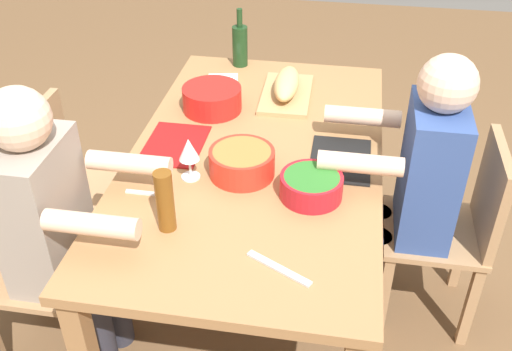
{
  "coord_description": "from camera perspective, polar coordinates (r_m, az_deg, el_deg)",
  "views": [
    {
      "loc": [
        -1.94,
        -0.33,
        2.02
      ],
      "look_at": [
        0.0,
        0.0,
        0.63
      ],
      "focal_mm": 41.82,
      "sensor_mm": 36.0,
      "label": 1
    }
  ],
  "objects": [
    {
      "name": "serving_bowl_greens",
      "position": [
        2.09,
        5.31,
        -0.9
      ],
      "size": [
        0.22,
        0.22,
        0.09
      ],
      "color": "#B21923",
      "rests_on": "dining_table"
    },
    {
      "name": "wine_glass",
      "position": [
        2.16,
        -6.44,
        2.34
      ],
      "size": [
        0.08,
        0.08,
        0.17
      ],
      "color": "silver",
      "rests_on": "dining_table"
    },
    {
      "name": "placemat_far_center",
      "position": [
        2.41,
        -7.78,
        2.97
      ],
      "size": [
        0.32,
        0.23,
        0.01
      ],
      "primitive_type": "cube",
      "color": "maroon",
      "rests_on": "dining_table"
    },
    {
      "name": "serving_bowl_salad",
      "position": [
        2.62,
        -4.23,
        7.48
      ],
      "size": [
        0.26,
        0.26,
        0.11
      ],
      "color": "red",
      "rests_on": "dining_table"
    },
    {
      "name": "cutting_board",
      "position": [
        2.76,
        2.92,
        7.76
      ],
      "size": [
        0.4,
        0.23,
        0.02
      ],
      "primitive_type": "cube",
      "rotation": [
        0.0,
        0.0,
        0.02
      ],
      "color": "tan",
      "rests_on": "dining_table"
    },
    {
      "name": "carving_knife",
      "position": [
        1.83,
        2.2,
        -8.86
      ],
      "size": [
        0.13,
        0.21,
        0.01
      ],
      "primitive_type": "cube",
      "rotation": [
        0.0,
        0.0,
        1.08
      ],
      "color": "silver",
      "rests_on": "dining_table"
    },
    {
      "name": "bread_loaf",
      "position": [
        2.73,
        2.95,
        8.78
      ],
      "size": [
        0.32,
        0.12,
        0.09
      ],
      "primitive_type": "ellipsoid",
      "rotation": [
        0.0,
        0.0,
        0.02
      ],
      "color": "tan",
      "rests_on": "cutting_board"
    },
    {
      "name": "chair_near_center",
      "position": [
        2.52,
        18.59,
        -4.5
      ],
      "size": [
        0.4,
        0.4,
        0.85
      ],
      "color": "#A87F56",
      "rests_on": "ground_plane"
    },
    {
      "name": "chair_far_left",
      "position": [
        2.41,
        -21.61,
        -7.4
      ],
      "size": [
        0.4,
        0.4,
        0.85
      ],
      "color": "#A87F56",
      "rests_on": "ground_plane"
    },
    {
      "name": "fork_far_left",
      "position": [
        2.15,
        -10.22,
        -1.7
      ],
      "size": [
        0.02,
        0.17,
        0.01
      ],
      "primitive_type": "cube",
      "rotation": [
        0.0,
        0.0,
        0.0
      ],
      "color": "silver",
      "rests_on": "dining_table"
    },
    {
      "name": "beer_bottle",
      "position": [
        1.93,
        -8.7,
        -2.45
      ],
      "size": [
        0.06,
        0.06,
        0.22
      ],
      "primitive_type": "cylinder",
      "color": "brown",
      "rests_on": "dining_table"
    },
    {
      "name": "serving_bowl_fruit",
      "position": [
        2.19,
        -1.36,
        1.38
      ],
      "size": [
        0.24,
        0.24,
        0.1
      ],
      "color": "red",
      "rests_on": "dining_table"
    },
    {
      "name": "placemat_near_center",
      "position": [
        2.32,
        8.08,
        1.51
      ],
      "size": [
        0.32,
        0.23,
        0.01
      ],
      "primitive_type": "cube",
      "color": "black",
      "rests_on": "dining_table"
    },
    {
      "name": "wine_bottle",
      "position": [
        3.02,
        -1.55,
        12.41
      ],
      "size": [
        0.08,
        0.08,
        0.29
      ],
      "color": "#193819",
      "rests_on": "dining_table"
    },
    {
      "name": "dining_table",
      "position": [
        2.39,
        0.0,
        0.56
      ],
      "size": [
        1.72,
        0.98,
        0.74
      ],
      "color": "#9E7044",
      "rests_on": "ground_plane"
    },
    {
      "name": "chair_far_center",
      "position": [
        2.72,
        -17.1,
        -0.87
      ],
      "size": [
        0.4,
        0.4,
        0.85
      ],
      "color": "#A87F56",
      "rests_on": "ground_plane"
    },
    {
      "name": "ground_plane",
      "position": [
        2.82,
        0.0,
        -10.52
      ],
      "size": [
        8.0,
        8.0,
        0.0
      ],
      "primitive_type": "plane",
      "color": "brown"
    },
    {
      "name": "diner_far_left",
      "position": [
        2.19,
        -18.64,
        -3.99
      ],
      "size": [
        0.41,
        0.53,
        1.2
      ],
      "color": "#2D2D38",
      "rests_on": "ground_plane"
    },
    {
      "name": "napkin_stack",
      "position": [
        2.86,
        -3.17,
        8.91
      ],
      "size": [
        0.16,
        0.16,
        0.02
      ],
      "primitive_type": "cube",
      "rotation": [
        0.0,
        0.0,
        0.19
      ],
      "color": "white",
      "rests_on": "dining_table"
    },
    {
      "name": "diner_near_center",
      "position": [
        2.37,
        15.19,
        -0.11
      ],
      "size": [
        0.41,
        0.53,
        1.2
      ],
      "color": "#2D2D38",
      "rests_on": "ground_plane"
    }
  ]
}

